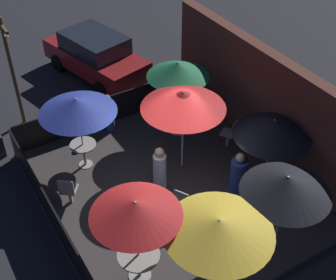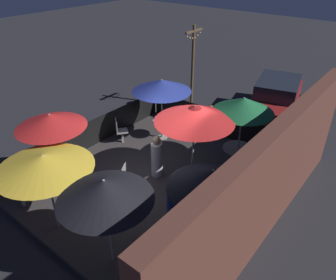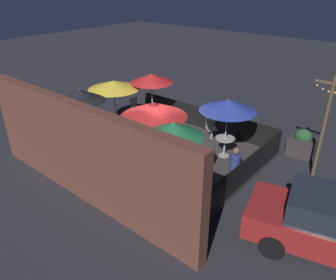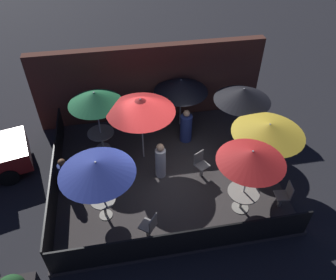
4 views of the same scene
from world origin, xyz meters
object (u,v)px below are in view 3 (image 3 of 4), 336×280
Objects in this scene: patron_2 at (109,146)px; patio_chair_3 at (142,130)px; patio_umbrella_6 at (114,85)px; patio_chair_1 at (119,174)px; dining_table_0 at (225,142)px; parked_car_0 at (336,226)px; light_post at (324,124)px; patio_umbrella_4 at (154,109)px; patio_chair_0 at (135,107)px; patio_umbrella_3 at (83,124)px; patio_umbrella_0 at (228,105)px; patio_umbrella_5 at (80,95)px; patio_umbrella_2 at (152,78)px; patio_umbrella_1 at (174,129)px; patron_1 at (235,166)px; patio_chair_2 at (211,127)px; planter_box at (302,144)px; dining_table_2 at (152,112)px; patron_0 at (163,139)px; dining_table_1 at (173,176)px.

patio_chair_3 is at bearing -142.50° from patron_2.
patio_chair_1 is at bearing 138.89° from patio_umbrella_6.
dining_table_0 is at bearing 168.87° from patron_2.
parked_car_0 is (-4.50, 2.40, 0.15)m from dining_table_0.
light_post is (-6.13, -3.80, 1.31)m from patron_2.
patio_umbrella_4 reaches higher than patio_chair_3.
patio_umbrella_3 is at bearing -57.14° from patio_chair_0.
light_post is (-3.04, -0.83, 1.32)m from dining_table_0.
patio_umbrella_5 is at bearing 28.12° from patio_umbrella_0.
patio_umbrella_2 is at bearing -130.41° from patio_umbrella_6.
patio_umbrella_1 is 2.64m from patron_1.
dining_table_0 is 0.59× the size of patron_1.
patio_chair_0 is at bearing -37.04° from patio_umbrella_4.
patio_umbrella_6 is at bearing -57.42° from patio_umbrella_3.
patio_umbrella_5 reaches higher than patio_chair_0.
light_post is (-4.46, -3.15, -0.32)m from patio_umbrella_4.
patio_umbrella_6 is 5.05m from patio_chair_1.
planter_box reaches higher than patio_chair_2.
patio_chair_0 is 4.10m from patio_chair_2.
patio_umbrella_4 is at bearing -55.94° from patio_chair_2.
patio_umbrella_5 is 9.54m from parked_car_0.
patio_umbrella_0 reaches higher than planter_box.
light_post reaches higher than planter_box.
patio_umbrella_3 is (-0.96, 4.40, -0.39)m from patio_umbrella_2.
planter_box is at bearing -112.49° from patio_umbrella_1.
dining_table_2 is (-1.06, -1.24, -1.36)m from patio_umbrella_6.
patio_umbrella_0 is at bearing 15.21° from light_post.
dining_table_2 is (2.62, -2.77, -1.62)m from patio_umbrella_4.
patio_umbrella_4 is at bearing -175.29° from patron_0.
patio_umbrella_5 is 5.16m from dining_table_1.
light_post reaches higher than patio_chair_0.
patio_umbrella_1 is 1.02× the size of patio_umbrella_2.
patio_chair_3 is (-2.12, 1.71, 0.00)m from patio_chair_0.
patio_umbrella_4 reaches higher than patio_umbrella_6.
patio_umbrella_6 is (1.06, 1.24, -0.21)m from patio_umbrella_2.
dining_table_0 is at bearing -121.46° from patio_umbrella_4.
planter_box is (-2.14, -2.12, -1.67)m from patio_umbrella_0.
light_post is at bearing -168.71° from patio_umbrella_6.
patio_chair_2 is 0.26× the size of light_post.
patio_umbrella_6 is 2.01× the size of planter_box.
patio_umbrella_2 is (4.04, -3.50, -0.01)m from patio_umbrella_1.
light_post reaches higher than patio_umbrella_4.
patio_chair_2 is at bearing -136.27° from patio_umbrella_5.
patio_chair_0 is (5.29, -3.65, -1.66)m from patio_umbrella_1.
patio_chair_3 is 0.86× the size of planter_box.
patio_umbrella_1 is 4.78m from parked_car_0.
patio_umbrella_0 is at bearing 44.81° from planter_box.
planter_box is (-6.18, -1.68, -1.81)m from patio_umbrella_2.
patio_chair_2 is at bearing -73.32° from patio_umbrella_1.
patio_umbrella_2 is at bearing -132.16° from patio_chair_2.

